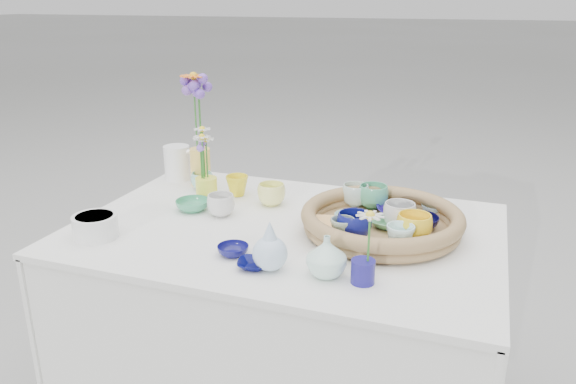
% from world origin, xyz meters
% --- Properties ---
extents(wicker_tray, '(0.47, 0.47, 0.08)m').
position_xyz_m(wicker_tray, '(0.28, 0.05, 0.80)').
color(wicker_tray, brown).
rests_on(wicker_tray, display_table).
extents(tray_ceramic_0, '(0.16, 0.16, 0.03)m').
position_xyz_m(tray_ceramic_0, '(0.31, 0.15, 0.80)').
color(tray_ceramic_0, navy).
rests_on(tray_ceramic_0, wicker_tray).
extents(tray_ceramic_1, '(0.15, 0.15, 0.04)m').
position_xyz_m(tray_ceramic_1, '(0.38, 0.08, 0.80)').
color(tray_ceramic_1, black).
rests_on(tray_ceramic_1, wicker_tray).
extents(tray_ceramic_2, '(0.11, 0.11, 0.08)m').
position_xyz_m(tray_ceramic_2, '(0.38, -0.01, 0.82)').
color(tray_ceramic_2, yellow).
rests_on(tray_ceramic_2, wicker_tray).
extents(tray_ceramic_3, '(0.12, 0.12, 0.03)m').
position_xyz_m(tray_ceramic_3, '(0.30, 0.06, 0.80)').
color(tray_ceramic_3, '#5AA167').
rests_on(tray_ceramic_3, wicker_tray).
extents(tray_ceramic_4, '(0.09, 0.09, 0.06)m').
position_xyz_m(tray_ceramic_4, '(0.19, -0.08, 0.81)').
color(tray_ceramic_4, '#89A28D').
rests_on(tray_ceramic_4, wicker_tray).
extents(tray_ceramic_5, '(0.10, 0.10, 0.03)m').
position_xyz_m(tray_ceramic_5, '(0.19, 0.05, 0.80)').
color(tray_ceramic_5, '#A6CFC9').
rests_on(tray_ceramic_5, wicker_tray).
extents(tray_ceramic_6, '(0.11, 0.11, 0.07)m').
position_xyz_m(tray_ceramic_6, '(0.16, 0.21, 0.82)').
color(tray_ceramic_6, '#B2CDC5').
rests_on(tray_ceramic_6, wicker_tray).
extents(tray_ceramic_7, '(0.12, 0.12, 0.08)m').
position_xyz_m(tray_ceramic_7, '(0.33, 0.07, 0.82)').
color(tray_ceramic_7, silver).
rests_on(tray_ceramic_7, wicker_tray).
extents(tray_ceramic_8, '(0.10, 0.10, 0.03)m').
position_xyz_m(tray_ceramic_8, '(0.41, 0.23, 0.80)').
color(tray_ceramic_8, '#9AC9E0').
rests_on(tray_ceramic_8, wicker_tray).
extents(tray_ceramic_9, '(0.11, 0.11, 0.08)m').
position_xyz_m(tray_ceramic_9, '(0.22, -0.06, 0.82)').
color(tray_ceramic_9, navy).
rests_on(tray_ceramic_9, wicker_tray).
extents(tray_ceramic_10, '(0.14, 0.14, 0.03)m').
position_xyz_m(tray_ceramic_10, '(0.13, -0.03, 0.80)').
color(tray_ceramic_10, '#FFC36B').
rests_on(tray_ceramic_10, wicker_tray).
extents(tray_ceramic_11, '(0.10, 0.10, 0.07)m').
position_xyz_m(tray_ceramic_11, '(0.35, -0.09, 0.82)').
color(tray_ceramic_11, silver).
rests_on(tray_ceramic_11, wicker_tray).
extents(tray_ceramic_12, '(0.10, 0.10, 0.08)m').
position_xyz_m(tray_ceramic_12, '(0.22, 0.20, 0.82)').
color(tray_ceramic_12, '#4BA67A').
rests_on(tray_ceramic_12, wicker_tray).
extents(loose_ceramic_0, '(0.10, 0.10, 0.07)m').
position_xyz_m(loose_ceramic_0, '(-0.26, 0.21, 0.80)').
color(loose_ceramic_0, yellow).
rests_on(loose_ceramic_0, display_table).
extents(loose_ceramic_1, '(0.12, 0.12, 0.07)m').
position_xyz_m(loose_ceramic_1, '(-0.11, 0.16, 0.80)').
color(loose_ceramic_1, '#F4F683').
rests_on(loose_ceramic_1, display_table).
extents(loose_ceramic_2, '(0.11, 0.11, 0.03)m').
position_xyz_m(loose_ceramic_2, '(-0.33, 0.03, 0.78)').
color(loose_ceramic_2, '#3F9B6D').
rests_on(loose_ceramic_2, display_table).
extents(loose_ceramic_3, '(0.09, 0.09, 0.07)m').
position_xyz_m(loose_ceramic_3, '(-0.23, 0.02, 0.80)').
color(loose_ceramic_3, silver).
rests_on(loose_ceramic_3, display_table).
extents(loose_ceramic_4, '(0.09, 0.09, 0.03)m').
position_xyz_m(loose_ceramic_4, '(-0.07, -0.23, 0.78)').
color(loose_ceramic_4, '#111058').
rests_on(loose_ceramic_4, display_table).
extents(loose_ceramic_5, '(0.10, 0.10, 0.06)m').
position_xyz_m(loose_ceramic_5, '(-0.40, 0.23, 0.80)').
color(loose_ceramic_5, '#8ED3C1').
rests_on(loose_ceramic_5, display_table).
extents(loose_ceramic_6, '(0.10, 0.10, 0.02)m').
position_xyz_m(loose_ceramic_6, '(0.01, -0.28, 0.78)').
color(loose_ceramic_6, '#020543').
rests_on(loose_ceramic_6, display_table).
extents(fluted_bowl, '(0.15, 0.15, 0.07)m').
position_xyz_m(fluted_bowl, '(-0.49, -0.26, 0.80)').
color(fluted_bowl, white).
rests_on(fluted_bowl, display_table).
extents(bud_vase_paleblue, '(0.10, 0.10, 0.14)m').
position_xyz_m(bud_vase_paleblue, '(0.06, -0.28, 0.83)').
color(bud_vase_paleblue, silver).
rests_on(bud_vase_paleblue, display_table).
extents(bud_vase_seafoam, '(0.13, 0.13, 0.11)m').
position_xyz_m(bud_vase_seafoam, '(0.20, -0.26, 0.82)').
color(bud_vase_seafoam, silver).
rests_on(bud_vase_seafoam, display_table).
extents(bud_vase_cobalt, '(0.08, 0.08, 0.06)m').
position_xyz_m(bud_vase_cobalt, '(0.29, -0.27, 0.79)').
color(bud_vase_cobalt, navy).
rests_on(bud_vase_cobalt, display_table).
extents(single_daisy, '(0.09, 0.09, 0.14)m').
position_xyz_m(single_daisy, '(0.31, -0.26, 0.88)').
color(single_daisy, silver).
rests_on(single_daisy, bud_vase_cobalt).
extents(tall_vase_yellow, '(0.09, 0.09, 0.14)m').
position_xyz_m(tall_vase_yellow, '(-0.43, 0.27, 0.83)').
color(tall_vase_yellow, '#FFCF57').
rests_on(tall_vase_yellow, display_table).
extents(gerbera, '(0.13, 0.13, 0.28)m').
position_xyz_m(gerbera, '(-0.43, 0.26, 1.03)').
color(gerbera, orange).
rests_on(gerbera, tall_vase_yellow).
extents(hydrangea, '(0.11, 0.11, 0.31)m').
position_xyz_m(hydrangea, '(-0.43, 0.28, 1.02)').
color(hydrangea, '#7045C0').
rests_on(hydrangea, tall_vase_yellow).
extents(white_pitcher, '(0.15, 0.12, 0.13)m').
position_xyz_m(white_pitcher, '(-0.54, 0.30, 0.83)').
color(white_pitcher, white).
rests_on(white_pitcher, display_table).
extents(daisy_cup, '(0.09, 0.09, 0.08)m').
position_xyz_m(daisy_cup, '(-0.34, 0.14, 0.80)').
color(daisy_cup, '#F3F444').
rests_on(daisy_cup, display_table).
extents(daisy_posy, '(0.10, 0.10, 0.17)m').
position_xyz_m(daisy_posy, '(-0.35, 0.13, 0.93)').
color(daisy_posy, silver).
rests_on(daisy_posy, daisy_cup).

